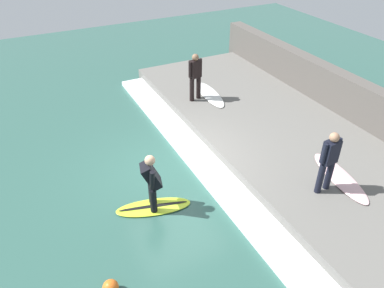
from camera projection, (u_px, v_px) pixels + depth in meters
name	position (u px, v px, depth m)	size (l,w,h in m)	color
ground_plane	(174.00, 171.00, 10.08)	(28.00, 28.00, 0.00)	#2D564C
concrete_ledge	(278.00, 134.00, 11.26)	(4.40, 12.32, 0.40)	#66635E
back_wall	(343.00, 99.00, 11.83)	(0.50, 12.94, 1.61)	#544F49
wave_foam_crest	(201.00, 160.00, 10.35)	(0.81, 11.71, 0.16)	silver
surfboard_riding	(153.00, 207.00, 8.87)	(1.86, 1.02, 0.07)	#BFE02D
surfer_riding	(151.00, 180.00, 8.40)	(0.55, 0.66, 1.46)	black
surfer_waiting_near	(329.00, 159.00, 8.34)	(0.53, 0.25, 1.58)	black
surfboard_waiting_near	(340.00, 177.00, 9.17)	(0.94, 2.14, 0.06)	beige
surfer_waiting_far	(195.00, 75.00, 12.24)	(0.53, 0.31, 1.60)	black
surfboard_waiting_far	(210.00, 94.00, 12.97)	(0.83, 2.12, 0.06)	white
marker_buoy	(111.00, 287.00, 6.91)	(0.30, 0.30, 0.30)	orange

